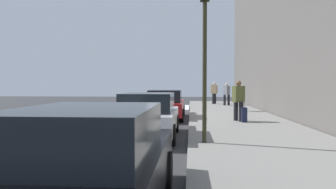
{
  "coord_description": "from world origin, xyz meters",
  "views": [
    {
      "loc": [
        -16.0,
        -1.07,
        1.79
      ],
      "look_at": [
        -2.49,
        -0.06,
        1.34
      ],
      "focal_mm": 32.07,
      "sensor_mm": 36.0,
      "label": 1
    }
  ],
  "objects_px": {
    "parked_car_white": "(149,115)",
    "pedestrian_grey_coat": "(227,93)",
    "pedestrian_tan_coat": "(214,92)",
    "traffic_light_pole": "(205,31)",
    "pedestrian_black_coat": "(239,97)",
    "parked_car_black": "(91,165)",
    "parked_car_red": "(166,104)",
    "pedestrian_olive_coat": "(238,100)",
    "rolling_suitcase": "(244,115)"
  },
  "relations": [
    {
      "from": "pedestrian_olive_coat",
      "to": "traffic_light_pole",
      "type": "height_order",
      "value": "traffic_light_pole"
    },
    {
      "from": "parked_car_black",
      "to": "pedestrian_black_coat",
      "type": "xyz_separation_m",
      "value": [
        15.18,
        -4.29,
        0.26
      ]
    },
    {
      "from": "parked_car_black",
      "to": "pedestrian_grey_coat",
      "type": "relative_size",
      "value": 2.39
    },
    {
      "from": "parked_car_white",
      "to": "pedestrian_tan_coat",
      "type": "height_order",
      "value": "pedestrian_tan_coat"
    },
    {
      "from": "pedestrian_black_coat",
      "to": "rolling_suitcase",
      "type": "xyz_separation_m",
      "value": [
        -5.62,
        0.68,
        -0.54
      ]
    },
    {
      "from": "parked_car_red",
      "to": "rolling_suitcase",
      "type": "xyz_separation_m",
      "value": [
        -2.32,
        -3.62,
        -0.29
      ]
    },
    {
      "from": "parked_car_white",
      "to": "pedestrian_grey_coat",
      "type": "relative_size",
      "value": 2.34
    },
    {
      "from": "parked_car_black",
      "to": "pedestrian_black_coat",
      "type": "bearing_deg",
      "value": -15.78
    },
    {
      "from": "traffic_light_pole",
      "to": "rolling_suitcase",
      "type": "xyz_separation_m",
      "value": [
        4.77,
        -1.95,
        -2.82
      ]
    },
    {
      "from": "pedestrian_grey_coat",
      "to": "rolling_suitcase",
      "type": "height_order",
      "value": "pedestrian_grey_coat"
    },
    {
      "from": "parked_car_white",
      "to": "parked_car_red",
      "type": "xyz_separation_m",
      "value": [
        5.67,
        -0.11,
        0.0
      ]
    },
    {
      "from": "parked_car_black",
      "to": "parked_car_red",
      "type": "xyz_separation_m",
      "value": [
        11.88,
        0.01,
        0.0
      ]
    },
    {
      "from": "traffic_light_pole",
      "to": "rolling_suitcase",
      "type": "distance_m",
      "value": 5.87
    },
    {
      "from": "pedestrian_black_coat",
      "to": "rolling_suitcase",
      "type": "relative_size",
      "value": 1.63
    },
    {
      "from": "pedestrian_tan_coat",
      "to": "pedestrian_grey_coat",
      "type": "bearing_deg",
      "value": -154.41
    },
    {
      "from": "parked_car_black",
      "to": "pedestrian_grey_coat",
      "type": "distance_m",
      "value": 20.79
    },
    {
      "from": "parked_car_black",
      "to": "parked_car_red",
      "type": "bearing_deg",
      "value": 0.06
    },
    {
      "from": "parked_car_black",
      "to": "parked_car_red",
      "type": "height_order",
      "value": "same"
    },
    {
      "from": "parked_car_red",
      "to": "pedestrian_black_coat",
      "type": "distance_m",
      "value": 5.43
    },
    {
      "from": "pedestrian_olive_coat",
      "to": "parked_car_black",
      "type": "bearing_deg",
      "value": 160.99
    },
    {
      "from": "pedestrian_olive_coat",
      "to": "pedestrian_grey_coat",
      "type": "distance_m",
      "value": 10.47
    },
    {
      "from": "parked_car_red",
      "to": "pedestrian_olive_coat",
      "type": "bearing_deg",
      "value": -119.66
    },
    {
      "from": "parked_car_white",
      "to": "pedestrian_olive_coat",
      "type": "xyz_separation_m",
      "value": [
        3.72,
        -3.55,
        0.37
      ]
    },
    {
      "from": "parked_car_red",
      "to": "rolling_suitcase",
      "type": "distance_m",
      "value": 4.31
    },
    {
      "from": "parked_car_red",
      "to": "pedestrian_black_coat",
      "type": "xyz_separation_m",
      "value": [
        3.3,
        -4.3,
        0.26
      ]
    },
    {
      "from": "parked_car_red",
      "to": "pedestrian_black_coat",
      "type": "bearing_deg",
      "value": -52.5
    },
    {
      "from": "pedestrian_grey_coat",
      "to": "pedestrian_olive_coat",
      "type": "bearing_deg",
      "value": 176.06
    },
    {
      "from": "parked_car_white",
      "to": "traffic_light_pole",
      "type": "distance_m",
      "value": 3.41
    },
    {
      "from": "parked_car_red",
      "to": "pedestrian_tan_coat",
      "type": "height_order",
      "value": "pedestrian_tan_coat"
    },
    {
      "from": "pedestrian_tan_coat",
      "to": "traffic_light_pole",
      "type": "distance_m",
      "value": 17.56
    },
    {
      "from": "parked_car_red",
      "to": "pedestrian_tan_coat",
      "type": "bearing_deg",
      "value": -17.84
    },
    {
      "from": "pedestrian_olive_coat",
      "to": "parked_car_white",
      "type": "bearing_deg",
      "value": 136.34
    },
    {
      "from": "parked_car_red",
      "to": "traffic_light_pole",
      "type": "height_order",
      "value": "traffic_light_pole"
    },
    {
      "from": "parked_car_white",
      "to": "pedestrian_black_coat",
      "type": "bearing_deg",
      "value": -26.21
    },
    {
      "from": "pedestrian_tan_coat",
      "to": "parked_car_red",
      "type": "bearing_deg",
      "value": 162.16
    },
    {
      "from": "parked_car_black",
      "to": "parked_car_red",
      "type": "distance_m",
      "value": 11.88
    },
    {
      "from": "pedestrian_black_coat",
      "to": "parked_car_red",
      "type": "bearing_deg",
      "value": 127.5
    },
    {
      "from": "pedestrian_tan_coat",
      "to": "parked_car_white",
      "type": "bearing_deg",
      "value": 167.9
    },
    {
      "from": "pedestrian_olive_coat",
      "to": "pedestrian_tan_coat",
      "type": "height_order",
      "value": "pedestrian_tan_coat"
    },
    {
      "from": "parked_car_white",
      "to": "rolling_suitcase",
      "type": "bearing_deg",
      "value": -48.12
    },
    {
      "from": "pedestrian_olive_coat",
      "to": "rolling_suitcase",
      "type": "relative_size",
      "value": 1.82
    },
    {
      "from": "parked_car_black",
      "to": "parked_car_white",
      "type": "height_order",
      "value": "same"
    },
    {
      "from": "parked_car_white",
      "to": "pedestrian_black_coat",
      "type": "xyz_separation_m",
      "value": [
        8.97,
        -4.42,
        0.26
      ]
    },
    {
      "from": "parked_car_white",
      "to": "traffic_light_pole",
      "type": "xyz_separation_m",
      "value": [
        -1.42,
        -1.79,
        2.54
      ]
    },
    {
      "from": "pedestrian_grey_coat",
      "to": "pedestrian_black_coat",
      "type": "relative_size",
      "value": 1.09
    },
    {
      "from": "parked_car_red",
      "to": "pedestrian_olive_coat",
      "type": "height_order",
      "value": "pedestrian_olive_coat"
    },
    {
      "from": "parked_car_red",
      "to": "traffic_light_pole",
      "type": "bearing_deg",
      "value": -166.71
    },
    {
      "from": "parked_car_black",
      "to": "parked_car_white",
      "type": "relative_size",
      "value": 1.02
    },
    {
      "from": "pedestrian_black_coat",
      "to": "traffic_light_pole",
      "type": "height_order",
      "value": "traffic_light_pole"
    },
    {
      "from": "parked_car_white",
      "to": "parked_car_red",
      "type": "distance_m",
      "value": 5.67
    }
  ]
}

